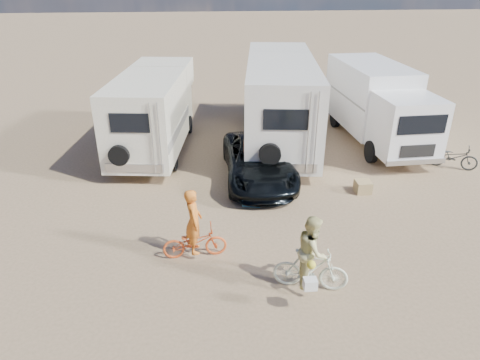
{
  "coord_description": "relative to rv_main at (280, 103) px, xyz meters",
  "views": [
    {
      "loc": [
        -3.07,
        -10.19,
        6.78
      ],
      "look_at": [
        -2.03,
        0.92,
        1.3
      ],
      "focal_mm": 32.39,
      "sensor_mm": 36.0,
      "label": 1
    }
  ],
  "objects": [
    {
      "name": "rv_left",
      "position": [
        -5.15,
        -0.32,
        -0.2
      ],
      "size": [
        3.19,
        7.03,
        3.12
      ],
      "primitive_type": null,
      "rotation": [
        0.0,
        0.0,
        -0.13
      ],
      "color": "beige",
      "rests_on": "ground"
    },
    {
      "name": "ground",
      "position": [
        -0.2,
        -7.08,
        -1.76
      ],
      "size": [
        140.0,
        140.0,
        0.0
      ],
      "primitive_type": "plane",
      "color": "#937858",
      "rests_on": "ground"
    },
    {
      "name": "rider_man",
      "position": [
        -3.57,
        -7.91,
        -0.88
      ],
      "size": [
        0.46,
        0.67,
        1.76
      ],
      "primitive_type": "imported",
      "rotation": [
        0.0,
        0.0,
        1.63
      ],
      "color": "orange",
      "rests_on": "ground"
    },
    {
      "name": "crate",
      "position": [
        2.03,
        -4.82,
        -1.56
      ],
      "size": [
        0.5,
        0.5,
        0.4
      ],
      "primitive_type": "cube",
      "rotation": [
        0.0,
        0.0,
        -0.0
      ],
      "color": "#987F51",
      "rests_on": "ground"
    },
    {
      "name": "box_truck",
      "position": [
        4.14,
        -0.27,
        -0.19
      ],
      "size": [
        2.62,
        7.08,
        3.15
      ],
      "primitive_type": null,
      "rotation": [
        0.0,
        0.0,
        0.04
      ],
      "color": "white",
      "rests_on": "ground"
    },
    {
      "name": "bike_parked",
      "position": [
        6.05,
        -3.22,
        -1.31
      ],
      "size": [
        1.78,
        1.32,
        0.89
      ],
      "primitive_type": "imported",
      "rotation": [
        0.0,
        0.0,
        1.08
      ],
      "color": "#282B28",
      "rests_on": "ground"
    },
    {
      "name": "bike_man",
      "position": [
        -3.57,
        -7.91,
        -1.33
      ],
      "size": [
        1.68,
        0.67,
        0.87
      ],
      "primitive_type": "imported",
      "rotation": [
        0.0,
        0.0,
        1.63
      ],
      "color": "#CD4C1D",
      "rests_on": "ground"
    },
    {
      "name": "bike_woman",
      "position": [
        -0.9,
        -9.41,
        -1.24
      ],
      "size": [
        1.8,
        0.94,
        1.04
      ],
      "primitive_type": "imported",
      "rotation": [
        0.0,
        0.0,
        1.3
      ],
      "color": "silver",
      "rests_on": "ground"
    },
    {
      "name": "rv_main",
      "position": [
        0.0,
        0.0,
        0.0
      ],
      "size": [
        3.79,
        8.79,
        3.52
      ],
      "primitive_type": null,
      "rotation": [
        0.0,
        0.0,
        -0.14
      ],
      "color": "silver",
      "rests_on": "ground"
    },
    {
      "name": "cooler",
      "position": [
        -1.78,
        -5.31,
        -1.53
      ],
      "size": [
        0.63,
        0.51,
        0.45
      ],
      "primitive_type": "cube",
      "rotation": [
        0.0,
        0.0,
        -0.2
      ],
      "color": "#2C6485",
      "rests_on": "ground"
    },
    {
      "name": "dark_suv",
      "position": [
        -1.33,
        -3.45,
        -1.07
      ],
      "size": [
        2.33,
        4.99,
        1.38
      ],
      "primitive_type": "imported",
      "rotation": [
        0.0,
        0.0,
        -0.01
      ],
      "color": "black",
      "rests_on": "ground"
    },
    {
      "name": "rider_woman",
      "position": [
        -0.9,
        -9.41,
        -0.88
      ],
      "size": [
        0.87,
        1.0,
        1.75
      ],
      "primitive_type": "imported",
      "rotation": [
        0.0,
        0.0,
        1.3
      ],
      "color": "#CDC681",
      "rests_on": "ground"
    }
  ]
}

